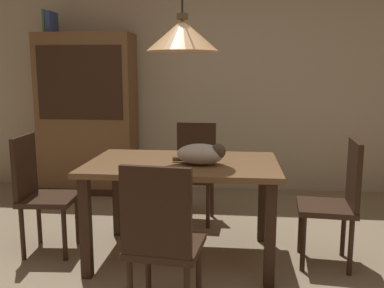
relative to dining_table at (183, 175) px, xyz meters
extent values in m
cube|color=beige|center=(0.08, 2.06, 0.80)|extent=(6.40, 0.10, 2.90)
cube|color=brown|center=(0.00, 0.00, 0.08)|extent=(1.40, 0.90, 0.04)
cube|color=#382316|center=(-0.62, -0.39, -0.29)|extent=(0.07, 0.07, 0.71)
cube|color=#382316|center=(0.62, -0.39, -0.29)|extent=(0.07, 0.07, 0.71)
cube|color=#382316|center=(-0.62, 0.39, -0.29)|extent=(0.07, 0.07, 0.71)
cube|color=#382316|center=(0.62, 0.39, -0.29)|extent=(0.07, 0.07, 0.71)
cube|color=#382316|center=(0.00, -0.80, -0.22)|extent=(0.44, 0.44, 0.04)
cube|color=#322014|center=(-0.02, -0.98, 0.04)|extent=(0.38, 0.08, 0.48)
cylinder|color=#382316|center=(0.18, -0.66, -0.44)|extent=(0.04, 0.04, 0.41)
cylinder|color=#382316|center=(-0.14, -0.62, -0.44)|extent=(0.04, 0.04, 0.41)
cube|color=#382316|center=(-1.05, 0.00, -0.22)|extent=(0.43, 0.43, 0.04)
cube|color=#322014|center=(-1.23, -0.01, 0.04)|extent=(0.06, 0.38, 0.48)
cylinder|color=#382316|center=(-0.88, -0.15, -0.44)|extent=(0.04, 0.04, 0.41)
cylinder|color=#382316|center=(-0.90, 0.17, -0.44)|extent=(0.04, 0.04, 0.41)
cylinder|color=#382316|center=(-1.20, -0.17, -0.44)|extent=(0.04, 0.04, 0.41)
cylinder|color=#382316|center=(-1.22, 0.15, -0.44)|extent=(0.04, 0.04, 0.41)
cube|color=#382316|center=(1.05, 0.00, -0.22)|extent=(0.44, 0.44, 0.04)
cube|color=#322014|center=(1.23, -0.02, 0.04)|extent=(0.07, 0.38, 0.48)
cylinder|color=#382316|center=(0.91, 0.17, -0.44)|extent=(0.04, 0.04, 0.41)
cylinder|color=#382316|center=(0.88, -0.14, -0.44)|extent=(0.04, 0.04, 0.41)
cylinder|color=#382316|center=(1.22, 0.14, -0.44)|extent=(0.04, 0.04, 0.41)
cylinder|color=#382316|center=(1.19, -0.17, -0.44)|extent=(0.04, 0.04, 0.41)
cube|color=#382316|center=(0.00, 0.80, -0.22)|extent=(0.42, 0.42, 0.04)
cube|color=#322014|center=(0.01, 0.98, 0.04)|extent=(0.38, 0.06, 0.48)
cylinder|color=#382316|center=(-0.17, 0.65, -0.44)|extent=(0.04, 0.04, 0.41)
cylinder|color=#382316|center=(0.15, 0.63, -0.44)|extent=(0.04, 0.04, 0.41)
cylinder|color=#382316|center=(-0.15, 0.97, -0.44)|extent=(0.04, 0.04, 0.41)
cylinder|color=#382316|center=(0.17, 0.95, -0.44)|extent=(0.04, 0.04, 0.41)
ellipsoid|color=beige|center=(0.14, -0.08, 0.18)|extent=(0.35, 0.24, 0.15)
sphere|color=brown|center=(0.26, -0.10, 0.20)|extent=(0.11, 0.11, 0.11)
cylinder|color=brown|center=(0.02, -0.02, 0.13)|extent=(0.18, 0.04, 0.04)
cone|color=#E0A86B|center=(0.00, 0.00, 1.01)|extent=(0.52, 0.52, 0.22)
cylinder|color=#513D23|center=(0.00, 0.00, 1.14)|extent=(0.08, 0.08, 0.04)
cube|color=brown|center=(-1.34, 1.73, 0.28)|extent=(1.10, 0.44, 1.85)
cube|color=#382316|center=(-1.34, 1.50, 0.65)|extent=(0.97, 0.01, 0.81)
cube|color=#382316|center=(-1.34, 1.73, -0.61)|extent=(1.12, 0.45, 0.08)
cube|color=#427A4C|center=(-1.77, 1.73, 1.33)|extent=(0.03, 0.20, 0.26)
cube|color=#384C93|center=(-1.72, 1.73, 1.32)|extent=(0.06, 0.24, 0.24)
camera|label=1|loc=(0.38, -3.01, 0.74)|focal=39.02mm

